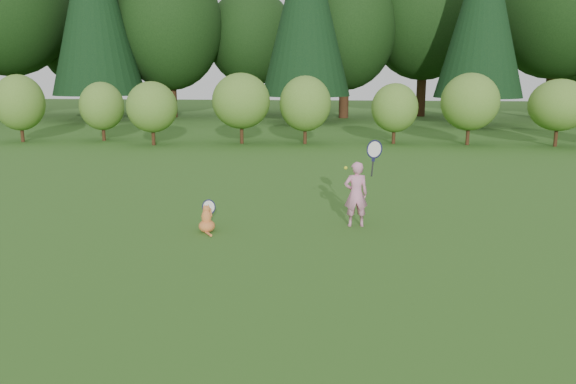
# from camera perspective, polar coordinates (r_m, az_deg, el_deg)

# --- Properties ---
(ground) EXTENTS (100.00, 100.00, 0.00)m
(ground) POSITION_cam_1_polar(r_m,az_deg,el_deg) (9.39, -1.72, -5.17)
(ground) COLOR #245016
(ground) RESTS_ON ground
(shrub_row) EXTENTS (28.00, 3.00, 2.80)m
(shrub_row) POSITION_cam_1_polar(r_m,az_deg,el_deg) (21.97, 2.73, 8.42)
(shrub_row) COLOR #517A26
(shrub_row) RESTS_ON ground
(child) EXTENTS (0.71, 0.48, 1.79)m
(child) POSITION_cam_1_polar(r_m,az_deg,el_deg) (10.31, 6.98, -0.07)
(child) COLOR pink
(child) RESTS_ON ground
(cat) EXTENTS (0.38, 0.73, 0.65)m
(cat) POSITION_cam_1_polar(r_m,az_deg,el_deg) (10.08, -8.26, -2.58)
(cat) COLOR orange
(cat) RESTS_ON ground
(tennis_ball) EXTENTS (0.06, 0.06, 0.06)m
(tennis_ball) POSITION_cam_1_polar(r_m,az_deg,el_deg) (10.14, 5.88, 2.46)
(tennis_ball) COLOR #CAD118
(tennis_ball) RESTS_ON ground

